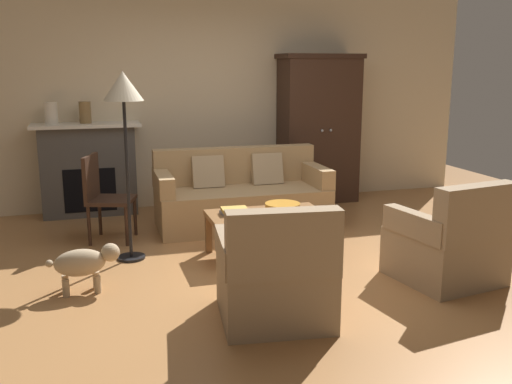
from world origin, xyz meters
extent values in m
plane|color=#B27A47|center=(0.00, 0.00, 0.00)|extent=(9.60, 9.60, 0.00)
cube|color=beige|center=(0.00, 2.55, 1.40)|extent=(7.20, 0.10, 2.80)
cube|color=#4C4947|center=(-1.55, 2.30, 0.54)|extent=(1.10, 0.36, 1.08)
cube|color=black|center=(-1.55, 2.12, 0.34)|extent=(0.60, 0.01, 0.52)
cube|color=white|center=(-1.55, 2.28, 1.10)|extent=(1.26, 0.48, 0.04)
cube|color=#382319|center=(1.40, 2.22, 0.94)|extent=(1.00, 0.52, 1.88)
cube|color=#2F1E15|center=(1.40, 2.22, 1.91)|extent=(1.06, 0.55, 0.06)
sphere|color=#ADAFB5|center=(1.34, 1.95, 0.98)|extent=(0.04, 0.04, 0.04)
sphere|color=#ADAFB5|center=(1.46, 1.95, 0.98)|extent=(0.04, 0.04, 0.04)
cube|color=tan|center=(0.09, 1.26, 0.22)|extent=(1.91, 0.87, 0.44)
cube|color=tan|center=(0.10, 1.60, 0.65)|extent=(1.90, 0.21, 0.42)
cube|color=tan|center=(-0.79, 1.27, 0.55)|extent=(0.17, 0.80, 0.22)
cube|color=tan|center=(0.97, 1.25, 0.55)|extent=(0.17, 0.80, 0.22)
cube|color=tan|center=(-0.26, 1.46, 0.61)|extent=(0.36, 0.19, 0.37)
cube|color=tan|center=(0.44, 1.45, 0.61)|extent=(0.36, 0.19, 0.37)
cube|color=olive|center=(0.04, 0.21, 0.39)|extent=(1.10, 0.60, 0.05)
cube|color=brown|center=(-0.47, -0.05, 0.18)|extent=(0.06, 0.06, 0.37)
cube|color=brown|center=(0.55, -0.05, 0.18)|extent=(0.06, 0.06, 0.37)
cube|color=brown|center=(-0.47, 0.47, 0.18)|extent=(0.06, 0.06, 0.37)
cube|color=brown|center=(0.55, 0.47, 0.18)|extent=(0.06, 0.06, 0.37)
cylinder|color=orange|center=(0.21, 0.23, 0.46)|extent=(0.34, 0.34, 0.08)
cube|color=gray|center=(-0.26, 0.26, 0.43)|extent=(0.25, 0.19, 0.03)
cube|color=gold|center=(-0.26, 0.26, 0.47)|extent=(0.25, 0.19, 0.03)
cylinder|color=beige|center=(-1.93, 2.28, 1.25)|extent=(0.15, 0.15, 0.26)
cylinder|color=olive|center=(-1.55, 2.28, 1.25)|extent=(0.14, 0.14, 0.26)
cube|color=#997F60|center=(-0.32, -1.13, 0.21)|extent=(0.85, 0.85, 0.42)
cube|color=#997F60|center=(-0.36, -1.44, 0.65)|extent=(0.77, 0.25, 0.46)
cube|color=#997F60|center=(0.01, -1.17, 0.52)|extent=(0.21, 0.71, 0.20)
cube|color=#997F60|center=(-0.65, -1.09, 0.52)|extent=(0.21, 0.71, 0.20)
cube|color=#997F60|center=(1.31, -0.82, 0.21)|extent=(0.87, 0.87, 0.42)
cube|color=#997F60|center=(1.35, -1.12, 0.65)|extent=(0.78, 0.28, 0.46)
cube|color=#997F60|center=(1.63, -0.76, 0.52)|extent=(0.23, 0.71, 0.20)
cube|color=#997F60|center=(0.98, -0.87, 0.52)|extent=(0.23, 0.71, 0.20)
cube|color=#382319|center=(-1.34, 1.13, 0.43)|extent=(0.55, 0.55, 0.04)
cylinder|color=#382319|center=(-1.22, 0.89, 0.21)|extent=(0.04, 0.04, 0.41)
cylinder|color=#382319|center=(-1.10, 1.25, 0.21)|extent=(0.04, 0.04, 0.41)
cylinder|color=#382319|center=(-1.58, 1.01, 0.21)|extent=(0.04, 0.04, 0.41)
cylinder|color=#382319|center=(-1.47, 1.37, 0.21)|extent=(0.04, 0.04, 0.41)
cube|color=#382319|center=(-1.53, 1.19, 0.68)|extent=(0.17, 0.43, 0.45)
cylinder|color=black|center=(-1.21, 0.48, 0.01)|extent=(0.26, 0.26, 0.02)
cylinder|color=black|center=(-1.21, 0.48, 0.75)|extent=(0.03, 0.03, 1.50)
cone|color=beige|center=(-1.21, 0.48, 1.61)|extent=(0.36, 0.36, 0.26)
ellipsoid|color=tan|center=(-1.66, -0.25, 0.25)|extent=(0.41, 0.22, 0.22)
sphere|color=tan|center=(-1.42, -0.24, 0.31)|extent=(0.15, 0.15, 0.15)
cylinder|color=tan|center=(-1.54, -0.19, 0.07)|extent=(0.06, 0.06, 0.14)
cylinder|color=tan|center=(-1.54, -0.30, 0.07)|extent=(0.06, 0.06, 0.14)
cylinder|color=tan|center=(-1.78, -0.20, 0.07)|extent=(0.06, 0.06, 0.14)
cylinder|color=tan|center=(-1.78, -0.31, 0.07)|extent=(0.06, 0.06, 0.14)
sphere|color=tan|center=(-1.89, -0.26, 0.27)|extent=(0.06, 0.06, 0.06)
camera|label=1|loc=(-1.54, -4.77, 1.78)|focal=39.95mm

